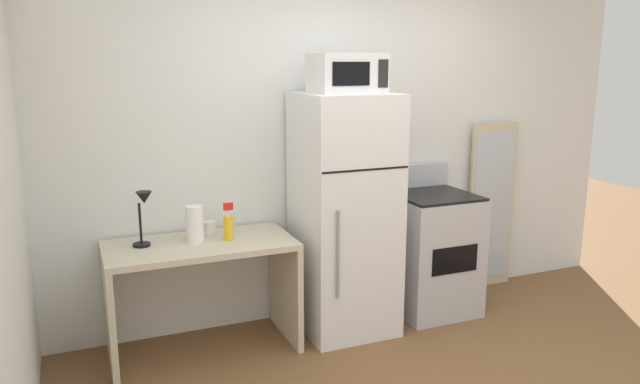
% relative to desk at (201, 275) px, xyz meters
% --- Properties ---
extents(wall_back_white, '(5.00, 0.10, 2.60)m').
position_rel_desk_xyz_m(wall_back_white, '(1.14, 0.37, 0.77)').
color(wall_back_white, silver).
rests_on(wall_back_white, ground).
extents(desk, '(1.20, 0.60, 0.75)m').
position_rel_desk_xyz_m(desk, '(0.00, 0.00, 0.00)').
color(desk, beige).
rests_on(desk, ground).
extents(desk_lamp, '(0.14, 0.12, 0.35)m').
position_rel_desk_xyz_m(desk_lamp, '(-0.33, 0.05, 0.46)').
color(desk_lamp, black).
rests_on(desk_lamp, desk).
extents(paper_towel_roll, '(0.11, 0.11, 0.24)m').
position_rel_desk_xyz_m(paper_towel_roll, '(-0.02, 0.01, 0.34)').
color(paper_towel_roll, white).
rests_on(paper_towel_roll, desk).
extents(coffee_mug, '(0.08, 0.08, 0.09)m').
position_rel_desk_xyz_m(coffee_mug, '(0.10, 0.14, 0.27)').
color(coffee_mug, white).
rests_on(coffee_mug, desk).
extents(spray_bottle, '(0.06, 0.06, 0.25)m').
position_rel_desk_xyz_m(spray_bottle, '(0.19, -0.02, 0.32)').
color(spray_bottle, yellow).
rests_on(spray_bottle, desk).
extents(refrigerator, '(0.63, 0.67, 1.68)m').
position_rel_desk_xyz_m(refrigerator, '(1.02, -0.02, 0.32)').
color(refrigerator, white).
rests_on(refrigerator, ground).
extents(microwave, '(0.46, 0.35, 0.26)m').
position_rel_desk_xyz_m(microwave, '(1.02, -0.04, 1.29)').
color(microwave, silver).
rests_on(microwave, refrigerator).
extents(oven_range, '(0.60, 0.61, 1.10)m').
position_rel_desk_xyz_m(oven_range, '(1.77, 0.00, -0.06)').
color(oven_range, '#B7B7BC').
rests_on(oven_range, ground).
extents(leaning_mirror, '(0.44, 0.03, 1.40)m').
position_rel_desk_xyz_m(leaning_mirror, '(2.51, 0.26, 0.17)').
color(leaning_mirror, '#C6B793').
rests_on(leaning_mirror, ground).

